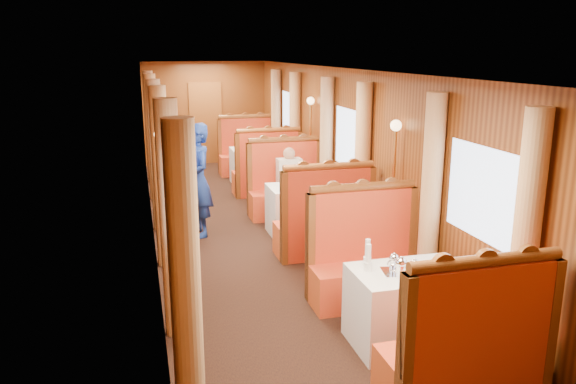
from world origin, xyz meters
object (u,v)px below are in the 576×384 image
object	(u,v)px
banquette_near_aft	(366,265)
banquette_mid_fwd	(324,226)
passenger	(290,176)
table_near	(406,307)
teapot_right	(414,269)
tea_tray	(401,272)
teapot_back	(394,264)
banquette_near_fwd	(465,357)
table_far	(256,166)
banquette_mid_aft	(286,191)
banquette_far_aft	(247,155)
fruit_plate	(443,271)
teapot_left	(401,270)
rose_vase_far	(256,140)
steward	(198,180)
table_mid	(303,210)
rose_vase_mid	(303,175)
banquette_far_fwd	(267,173)

from	to	relation	value
banquette_near_aft	banquette_mid_fwd	bearing A→B (deg)	90.00
banquette_near_aft	passenger	bearing A→B (deg)	90.00
table_near	teapot_right	world-z (taller)	teapot_right
tea_tray	teapot_back	xyz separation A→B (m)	(-0.04, 0.08, 0.05)
passenger	banquette_near_fwd	bearing A→B (deg)	-90.00
banquette_near_fwd	table_far	xyz separation A→B (m)	(0.00, 8.01, -0.05)
teapot_right	banquette_mid_aft	bearing A→B (deg)	94.85
banquette_near_aft	banquette_mid_aft	xyz separation A→B (m)	(0.00, 3.50, 0.00)
banquette_far_aft	tea_tray	world-z (taller)	banquette_far_aft
banquette_far_aft	banquette_near_aft	bearing A→B (deg)	-90.00
table_far	tea_tray	world-z (taller)	tea_tray
fruit_plate	passenger	size ratio (longest dim) A/B	0.30
banquette_near_aft	teapot_left	distance (m)	1.21
banquette_near_fwd	banquette_far_aft	world-z (taller)	same
tea_tray	teapot_back	bearing A→B (deg)	114.76
rose_vase_far	steward	size ratio (longest dim) A/B	0.21
table_near	banquette_near_fwd	world-z (taller)	banquette_near_fwd
teapot_left	banquette_near_aft	bearing A→B (deg)	100.93
banquette_near_aft	teapot_right	xyz separation A→B (m)	(-0.00, -1.13, 0.39)
table_near	banquette_far_aft	size ratio (longest dim) A/B	0.78
banquette_near_fwd	table_mid	xyz separation A→B (m)	(0.00, 4.51, -0.05)
tea_tray	teapot_left	world-z (taller)	teapot_left
table_near	tea_tray	world-z (taller)	tea_tray
rose_vase_mid	banquette_mid_fwd	bearing A→B (deg)	-89.32
table_near	table_mid	bearing A→B (deg)	90.00
fruit_plate	rose_vase_mid	distance (m)	3.62
banquette_far_fwd	passenger	size ratio (longest dim) A/B	1.76
banquette_near_fwd	steward	bearing A→B (deg)	107.89
banquette_near_aft	banquette_mid_fwd	size ratio (longest dim) A/B	1.00
banquette_far_fwd	passenger	xyz separation A→B (m)	(-0.00, -1.69, 0.32)
teapot_right	rose_vase_far	bearing A→B (deg)	94.88
banquette_far_fwd	banquette_far_aft	distance (m)	2.03
steward	banquette_mid_fwd	bearing A→B (deg)	37.89
tea_tray	banquette_mid_aft	bearing A→B (deg)	88.83
table_near	banquette_mid_aft	xyz separation A→B (m)	(0.00, 4.51, 0.05)
table_far	banquette_far_aft	world-z (taller)	banquette_far_aft
banquette_mid_aft	banquette_far_fwd	bearing A→B (deg)	90.00
teapot_back	fruit_plate	distance (m)	0.46
banquette_mid_aft	banquette_far_aft	xyz separation A→B (m)	(0.00, 3.50, 0.00)
table_mid	teapot_right	distance (m)	3.65
steward	teapot_left	bearing A→B (deg)	8.22
table_far	table_near	bearing A→B (deg)	-90.00
banquette_near_fwd	rose_vase_far	distance (m)	8.00
banquette_near_aft	rose_vase_mid	world-z (taller)	banquette_near_aft
table_far	rose_vase_far	size ratio (longest dim) A/B	2.92
tea_tray	passenger	xyz separation A→B (m)	(0.09, 4.32, -0.02)
table_far	rose_vase_mid	size ratio (longest dim) A/B	2.92
teapot_right	banquette_near_aft	bearing A→B (deg)	94.67
table_near	fruit_plate	bearing A→B (deg)	-25.81
banquette_far_fwd	rose_vase_far	world-z (taller)	banquette_far_fwd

